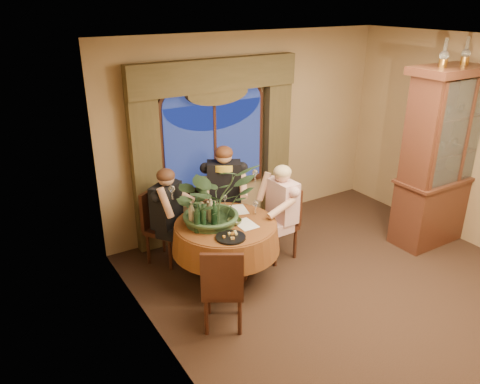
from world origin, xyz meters
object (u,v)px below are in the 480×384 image
china_cabinet (447,157)px  chair_front_left (223,285)px  centerpiece_plant (212,171)px  wine_bottle_1 (203,218)px  wine_bottle_3 (197,219)px  oil_lamp_left (445,53)px  wine_bottle_2 (197,210)px  chair_right (277,224)px  oil_lamp_center (466,51)px  person_pink (282,213)px  person_back (167,218)px  wine_bottle_4 (192,215)px  person_scarf (224,196)px  wine_bottle_5 (214,214)px  dining_table (226,250)px  wine_bottle_0 (211,212)px  chair_back_right (224,210)px  chair_back (166,228)px  stoneware_vase (211,212)px  olive_bowl (235,222)px

china_cabinet → chair_front_left: 3.64m
centerpiece_plant → wine_bottle_1: centerpiece_plant is taller
centerpiece_plant → wine_bottle_3: (-0.29, -0.16, -0.47)m
oil_lamp_left → wine_bottle_2: oil_lamp_left is taller
oil_lamp_left → chair_right: oil_lamp_left is taller
oil_lamp_center → chair_front_left: oil_lamp_center is taller
china_cabinet → person_pink: size_ratio=1.85×
person_back → wine_bottle_4: (0.07, -0.58, 0.26)m
person_scarf → wine_bottle_4: 1.10m
person_back → wine_bottle_5: size_ratio=3.99×
chair_right → wine_bottle_5: size_ratio=2.91×
dining_table → wine_bottle_0: (-0.17, 0.04, 0.54)m
chair_right → wine_bottle_2: size_ratio=2.91×
wine_bottle_3 → chair_right: bearing=5.5°
china_cabinet → wine_bottle_2: bearing=166.1°
person_back → person_scarf: 0.90m
person_scarf → person_pink: bearing=148.3°
chair_back_right → wine_bottle_5: wine_bottle_5 is taller
wine_bottle_1 → wine_bottle_4: same height
person_scarf → wine_bottle_5: bearing=82.4°
chair_front_left → wine_bottle_5: wine_bottle_5 is taller
chair_back → chair_front_left: same height
chair_right → wine_bottle_3: (-1.21, -0.12, 0.44)m
person_pink → wine_bottle_4: size_ratio=3.97×
oil_lamp_center → oil_lamp_left: bearing=180.0°
person_pink → wine_bottle_3: 1.27m
oil_lamp_left → wine_bottle_4: (-3.07, 0.74, -1.69)m
chair_back_right → stoneware_vase: size_ratio=3.69×
chair_back_right → chair_back: size_ratio=1.00×
wine_bottle_0 → wine_bottle_4: size_ratio=1.00×
chair_front_left → person_scarf: size_ratio=0.67×
wine_bottle_2 → wine_bottle_4: size_ratio=1.00×
oil_lamp_center → wine_bottle_1: 3.85m
centerpiece_plant → chair_back_right: bearing=52.8°
person_pink → person_back: 1.46m
chair_back_right → wine_bottle_4: wine_bottle_4 is taller
person_scarf → wine_bottle_5: 1.02m
centerpiece_plant → wine_bottle_2: bearing=162.4°
chair_right → chair_back: 1.45m
dining_table → person_pink: (0.85, 0.02, 0.28)m
china_cabinet → wine_bottle_0: bearing=167.8°
chair_front_left → wine_bottle_4: size_ratio=2.91×
person_pink → wine_bottle_5: person_pink is taller
chair_front_left → olive_bowl: size_ratio=5.62×
oil_lamp_center → chair_front_left: bearing=-178.4°
person_back → wine_bottle_3: (0.07, -0.71, 0.26)m
china_cabinet → olive_bowl: (-3.02, 0.59, -0.44)m
chair_front_left → person_back: person_back is taller
dining_table → wine_bottle_1: size_ratio=3.94×
olive_bowl → person_pink: bearing=7.5°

